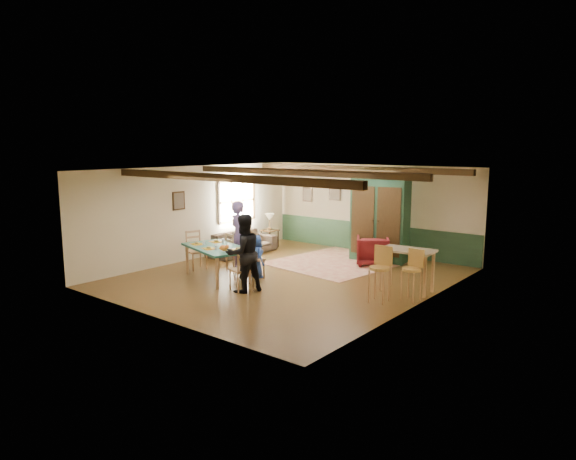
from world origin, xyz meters
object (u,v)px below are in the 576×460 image
Objects in this scene: person_woman at (244,253)px; bar_stool_right at (411,275)px; dining_table at (217,263)px; counter_table at (407,270)px; dining_chair_far_right at (253,258)px; table_lamp at (270,222)px; dining_chair_end_right at (241,269)px; armoire at (380,218)px; person_man at (239,236)px; bar_stool_left at (379,275)px; sofa at (242,243)px; cat at (224,247)px; dining_chair_end_left at (197,250)px; person_child at (256,256)px; dining_chair_far_left at (237,252)px; armchair at (373,251)px; end_table at (270,238)px.

bar_stool_right is (3.25, 1.72, -0.34)m from person_woman.
dining_table is 4.57m from counter_table.
dining_chair_far_right is 0.87× the size of counter_table.
dining_chair_far_right is 1.26m from person_woman.
table_lamp is at bearing -128.42° from person_woman.
counter_table is (2.96, 2.29, -0.02)m from dining_chair_end_right.
armoire is 2.24× the size of bar_stool_right.
dining_chair_far_right is at bearing 174.29° from person_man.
bar_stool_left is (2.87, 1.18, 0.08)m from dining_chair_end_right.
cat is at bearing -142.06° from sofa.
bar_stool_left is (5.24, 0.44, 0.08)m from dining_chair_end_left.
cat is (-0.13, -0.97, 0.36)m from person_child.
dining_chair_far_right is 3.74m from counter_table.
dining_chair_far_left is at bearing -64.30° from table_lamp.
armoire is at bearing 113.78° from bar_stool_left.
armchair is (2.43, 2.85, -0.11)m from dining_chair_far_left.
dining_table is 4.73m from bar_stool_right.
bar_stool_right is at bearing -153.53° from person_child.
dining_chair_far_left is 3.33m from table_lamp.
armchair is at bearing -28.38° from dining_chair_end_left.
dining_chair_end_right is 5.07m from end_table.
armoire is at bearing 88.39° from cat.
armoire is 4.23m from sofa.
dining_chair_far_left is 1.41m from cat.
bar_stool_right is (4.54, 1.32, 0.15)m from dining_table.
person_man reaches higher than counter_table.
person_woman is at bearing -17.27° from dining_table.
person_woman is 3.04m from bar_stool_left.
armoire reaches higher than person_man.
bar_stool_right is at bearing 16.24° from dining_table.
counter_table is at bearing 48.66° from cat.
armoire is (0.83, 4.74, 0.35)m from person_woman.
cat is at bearing 35.73° from armchair.
cat is at bearing -167.90° from bar_stool_left.
person_woman reaches higher than bar_stool_left.
dining_table is 3.36× the size of end_table.
dining_chair_far_right is at bearing -164.31° from bar_stool_right.
armoire is at bearing 7.39° from end_table.
counter_table is 1.06× the size of bar_stool_right.
bar_stool_right is at bearing 135.15° from person_woman.
dining_chair_far_left is 4.74m from bar_stool_right.
person_child is at bearing -62.70° from dining_chair_end_left.
dining_chair_far_left is 0.45× the size of sofa.
bar_stool_left reaches higher than end_table.
armoire reaches higher than person_child.
dining_chair_far_left is 0.58× the size of person_woman.
bar_stool_right is (6.15, -1.24, 0.22)m from sofa.
armoire reaches higher than dining_chair_far_left.
counter_table reaches higher than dining_table.
sofa is 1.39m from table_lamp.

